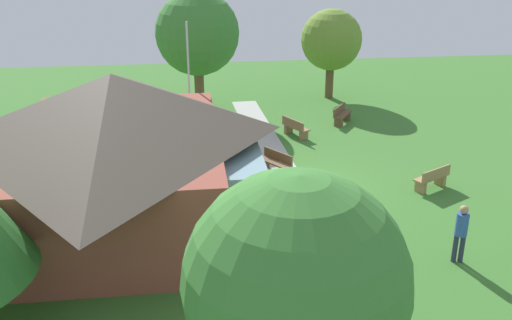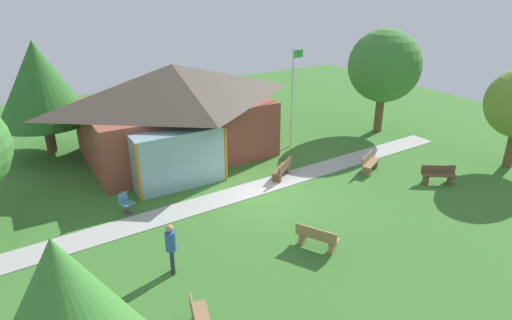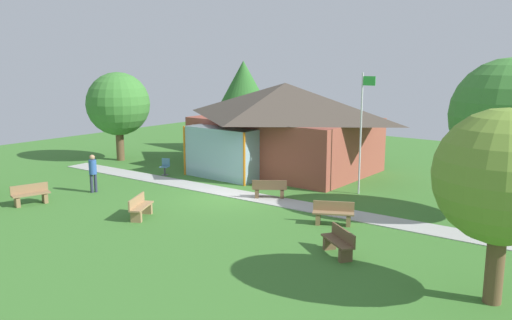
{
  "view_description": "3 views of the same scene",
  "coord_description": "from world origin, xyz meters",
  "px_view_note": "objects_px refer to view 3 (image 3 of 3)",
  "views": [
    {
      "loc": [
        -18.46,
        4.21,
        8.58
      ],
      "look_at": [
        -0.73,
        2.0,
        1.47
      ],
      "focal_mm": 40.17,
      "sensor_mm": 36.0,
      "label": 1
    },
    {
      "loc": [
        -8.97,
        -14.14,
        8.67
      ],
      "look_at": [
        0.27,
        1.23,
        1.08
      ],
      "focal_mm": 30.4,
      "sensor_mm": 36.0,
      "label": 2
    },
    {
      "loc": [
        14.8,
        -16.98,
        5.96
      ],
      "look_at": [
        -0.46,
        2.58,
        1.23
      ],
      "focal_mm": 37.11,
      "sensor_mm": 36.0,
      "label": 3
    }
  ],
  "objects_px": {
    "bench_lawn_far_right": "(339,243)",
    "bench_rear_near_path": "(269,189)",
    "bench_front_left": "(31,195)",
    "tree_far_east": "(503,178)",
    "patio_chair_west": "(165,167)",
    "tree_east_hedge": "(509,117)",
    "flagpole": "(362,128)",
    "bench_mid_right": "(333,214)",
    "tree_west_hedge": "(118,104)",
    "tree_behind_pavilion_left": "(243,93)",
    "pavilion": "(282,125)",
    "visitor_strolling_lawn": "(93,170)",
    "bench_front_center": "(140,208)"
  },
  "relations": [
    {
      "from": "tree_far_east",
      "to": "bench_lawn_far_right",
      "type": "bearing_deg",
      "value": 173.73
    },
    {
      "from": "bench_rear_near_path",
      "to": "tree_west_hedge",
      "type": "distance_m",
      "value": 12.79
    },
    {
      "from": "patio_chair_west",
      "to": "visitor_strolling_lawn",
      "type": "distance_m",
      "value": 4.58
    },
    {
      "from": "bench_mid_right",
      "to": "patio_chair_west",
      "type": "distance_m",
      "value": 11.38
    },
    {
      "from": "bench_mid_right",
      "to": "bench_front_left",
      "type": "xyz_separation_m",
      "value": [
        -11.31,
        -5.37,
        0.0
      ]
    },
    {
      "from": "bench_rear_near_path",
      "to": "tree_east_hedge",
      "type": "bearing_deg",
      "value": -19.05
    },
    {
      "from": "tree_west_hedge",
      "to": "tree_east_hedge",
      "type": "distance_m",
      "value": 21.15
    },
    {
      "from": "pavilion",
      "to": "flagpole",
      "type": "bearing_deg",
      "value": -20.57
    },
    {
      "from": "bench_lawn_far_right",
      "to": "bench_front_left",
      "type": "bearing_deg",
      "value": 46.49
    },
    {
      "from": "bench_front_center",
      "to": "bench_rear_near_path",
      "type": "bearing_deg",
      "value": 128.96
    },
    {
      "from": "bench_front_left",
      "to": "tree_west_hedge",
      "type": "relative_size",
      "value": 0.3
    },
    {
      "from": "flagpole",
      "to": "tree_west_hedge",
      "type": "distance_m",
      "value": 15.13
    },
    {
      "from": "bench_front_left",
      "to": "visitor_strolling_lawn",
      "type": "bearing_deg",
      "value": -171.54
    },
    {
      "from": "pavilion",
      "to": "patio_chair_west",
      "type": "xyz_separation_m",
      "value": [
        -4.09,
        -4.82,
        -2.04
      ]
    },
    {
      "from": "patio_chair_west",
      "to": "tree_east_hedge",
      "type": "bearing_deg",
      "value": 162.45
    },
    {
      "from": "bench_rear_near_path",
      "to": "visitor_strolling_lawn",
      "type": "height_order",
      "value": "visitor_strolling_lawn"
    },
    {
      "from": "pavilion",
      "to": "tree_far_east",
      "type": "height_order",
      "value": "tree_far_east"
    },
    {
      "from": "bench_rear_near_path",
      "to": "tree_west_hedge",
      "type": "xyz_separation_m",
      "value": [
        -12.34,
        1.64,
        2.96
      ]
    },
    {
      "from": "bench_lawn_far_right",
      "to": "bench_front_left",
      "type": "height_order",
      "value": "same"
    },
    {
      "from": "flagpole",
      "to": "visitor_strolling_lawn",
      "type": "height_order",
      "value": "flagpole"
    },
    {
      "from": "patio_chair_west",
      "to": "tree_far_east",
      "type": "bearing_deg",
      "value": 138.6
    },
    {
      "from": "bench_lawn_far_right",
      "to": "tree_east_hedge",
      "type": "distance_m",
      "value": 8.18
    },
    {
      "from": "pavilion",
      "to": "bench_front_left",
      "type": "xyz_separation_m",
      "value": [
        -4.2,
        -12.21,
        -2.06
      ]
    },
    {
      "from": "bench_rear_near_path",
      "to": "patio_chair_west",
      "type": "bearing_deg",
      "value": 140.72
    },
    {
      "from": "pavilion",
      "to": "tree_west_hedge",
      "type": "relative_size",
      "value": 1.89
    },
    {
      "from": "flagpole",
      "to": "tree_west_hedge",
      "type": "xyz_separation_m",
      "value": [
        -15.05,
        -1.49,
        0.37
      ]
    },
    {
      "from": "patio_chair_west",
      "to": "tree_west_hedge",
      "type": "xyz_separation_m",
      "value": [
        -5.18,
        1.17,
        2.94
      ]
    },
    {
      "from": "tree_west_hedge",
      "to": "tree_far_east",
      "type": "height_order",
      "value": "tree_west_hedge"
    },
    {
      "from": "bench_lawn_far_right",
      "to": "flagpole",
      "type": "bearing_deg",
      "value": -33.0
    },
    {
      "from": "tree_far_east",
      "to": "bench_rear_near_path",
      "type": "bearing_deg",
      "value": 155.82
    },
    {
      "from": "bench_front_left",
      "to": "bench_rear_near_path",
      "type": "height_order",
      "value": "same"
    },
    {
      "from": "pavilion",
      "to": "tree_behind_pavilion_left",
      "type": "xyz_separation_m",
      "value": [
        -5.69,
        3.63,
        1.33
      ]
    },
    {
      "from": "bench_rear_near_path",
      "to": "visitor_strolling_lawn",
      "type": "relative_size",
      "value": 0.85
    },
    {
      "from": "pavilion",
      "to": "bench_lawn_far_right",
      "type": "relative_size",
      "value": 6.67
    },
    {
      "from": "tree_west_hedge",
      "to": "tree_east_hedge",
      "type": "relative_size",
      "value": 0.87
    },
    {
      "from": "bench_lawn_far_right",
      "to": "tree_behind_pavilion_left",
      "type": "distance_m",
      "value": 19.8
    },
    {
      "from": "flagpole",
      "to": "bench_mid_right",
      "type": "bearing_deg",
      "value": -74.09
    },
    {
      "from": "pavilion",
      "to": "visitor_strolling_lawn",
      "type": "height_order",
      "value": "pavilion"
    },
    {
      "from": "bench_rear_near_path",
      "to": "tree_far_east",
      "type": "bearing_deg",
      "value": -59.64
    },
    {
      "from": "flagpole",
      "to": "bench_rear_near_path",
      "type": "relative_size",
      "value": 3.65
    },
    {
      "from": "patio_chair_west",
      "to": "tree_east_hedge",
      "type": "xyz_separation_m",
      "value": [
        15.94,
        2.11,
        3.52
      ]
    },
    {
      "from": "bench_lawn_far_right",
      "to": "bench_rear_near_path",
      "type": "distance_m",
      "value": 7.07
    },
    {
      "from": "tree_behind_pavilion_left",
      "to": "tree_east_hedge",
      "type": "distance_m",
      "value": 18.65
    },
    {
      "from": "tree_far_east",
      "to": "tree_east_hedge",
      "type": "bearing_deg",
      "value": 102.19
    },
    {
      "from": "pavilion",
      "to": "bench_lawn_far_right",
      "type": "distance_m",
      "value": 13.06
    },
    {
      "from": "pavilion",
      "to": "tree_behind_pavilion_left",
      "type": "distance_m",
      "value": 6.88
    },
    {
      "from": "tree_west_hedge",
      "to": "bench_lawn_far_right",
      "type": "bearing_deg",
      "value": -17.74
    },
    {
      "from": "tree_behind_pavilion_left",
      "to": "tree_west_hedge",
      "type": "xyz_separation_m",
      "value": [
        -3.58,
        -7.29,
        -0.43
      ]
    },
    {
      "from": "bench_front_center",
      "to": "tree_west_hedge",
      "type": "distance_m",
      "value": 12.68
    },
    {
      "from": "bench_lawn_far_right",
      "to": "visitor_strolling_lawn",
      "type": "relative_size",
      "value": 0.85
    }
  ]
}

